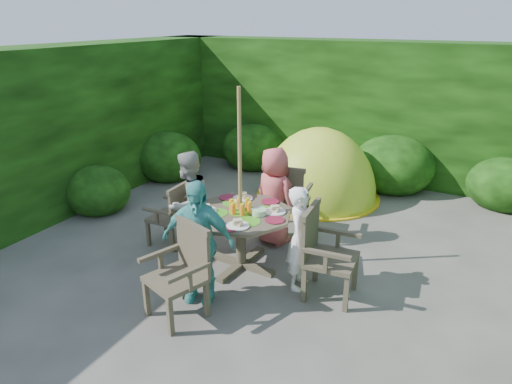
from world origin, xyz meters
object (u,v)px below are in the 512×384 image
at_px(patio_table, 241,221).
at_px(garden_chair_front, 182,270).
at_px(garden_chair_left, 172,214).
at_px(dome_tent, 317,197).
at_px(parasol_pole, 240,183).
at_px(child_right, 300,238).
at_px(child_left, 189,203).
at_px(child_front, 198,242).
at_px(garden_chair_right, 324,252).
at_px(child_back, 274,196).
at_px(garden_chair_back, 286,199).

height_order(patio_table, garden_chair_front, garden_chair_front).
bearing_deg(garden_chair_left, dome_tent, 153.99).
height_order(parasol_pole, child_right, parasol_pole).
bearing_deg(garden_chair_left, child_left, 81.58).
relative_size(patio_table, garden_chair_left, 1.63).
bearing_deg(patio_table, child_right, -4.93).
bearing_deg(child_front, parasol_pole, 72.75).
distance_m(parasol_pole, child_front, 0.90).
bearing_deg(garden_chair_front, child_left, 141.52).
distance_m(patio_table, parasol_pole, 0.48).
relative_size(parasol_pole, garden_chair_left, 2.62).
height_order(garden_chair_right, child_right, child_right).
bearing_deg(garden_chair_front, child_back, 105.38).
bearing_deg(garden_chair_left, garden_chair_right, 82.62).
bearing_deg(child_back, child_front, 106.36).
bearing_deg(parasol_pole, child_right, -4.86).
distance_m(garden_chair_right, garden_chair_back, 1.54).
height_order(garden_chair_back, child_front, child_front).
relative_size(child_right, child_left, 0.90).
distance_m(garden_chair_left, garden_chair_front, 1.58).
bearing_deg(garden_chair_front, garden_chair_back, 104.75).
bearing_deg(child_left, garden_chair_right, 88.56).
relative_size(garden_chair_right, garden_chair_left, 1.17).
bearing_deg(patio_table, garden_chair_right, -5.66).
distance_m(child_right, child_front, 1.13).
relative_size(child_right, child_back, 0.91).
distance_m(garden_chair_left, child_front, 1.39).
bearing_deg(child_left, parasol_pole, 88.98).
distance_m(garden_chair_front, child_front, 0.35).
bearing_deg(garden_chair_right, garden_chair_back, 34.74).
distance_m(garden_chair_back, child_right, 1.34).
relative_size(garden_chair_right, garden_chair_front, 1.04).
xyz_separation_m(garden_chair_right, dome_tent, (-1.06, 2.74, -0.53)).
height_order(garden_chair_front, child_left, child_left).
height_order(garden_chair_right, child_front, child_front).
height_order(child_back, child_front, child_front).
height_order(garden_chair_front, child_right, child_right).
height_order(patio_table, garden_chair_back, garden_chair_back).
bearing_deg(garden_chair_right, parasol_pole, 79.91).
distance_m(patio_table, child_left, 0.81).
relative_size(patio_table, child_left, 1.02).
bearing_deg(garden_chair_right, child_left, 80.22).
distance_m(garden_chair_left, child_back, 1.38).
xyz_separation_m(garden_chair_back, child_right, (0.68, -1.16, 0.07)).
bearing_deg(parasol_pole, garden_chair_front, -93.74).
height_order(patio_table, child_back, child_back).
distance_m(garden_chair_front, child_back, 1.91).
height_order(garden_chair_back, child_left, child_left).
bearing_deg(patio_table, child_front, -95.17).
xyz_separation_m(garden_chair_right, child_left, (-1.89, 0.17, 0.15)).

